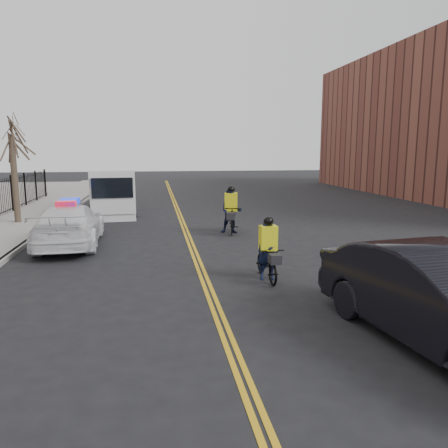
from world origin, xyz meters
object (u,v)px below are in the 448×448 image
police_cruiser (70,225)px  cyclist_far (231,215)px  dark_sedan (443,299)px  cyclist_near (268,258)px  cargo_van (113,192)px

police_cruiser → cyclist_far: (6.23, 1.50, 0.02)m
police_cruiser → dark_sedan: (8.06, -9.65, 0.12)m
cyclist_near → police_cruiser: bearing=137.5°
dark_sedan → cyclist_far: cyclist_far is taller
cargo_van → cyclist_near: bearing=-72.7°
police_cruiser → cargo_van: 7.92m
cyclist_near → cyclist_far: size_ratio=0.87×
police_cruiser → cyclist_far: size_ratio=2.62×
police_cruiser → cyclist_near: cyclist_near is taller
dark_sedan → cargo_van: size_ratio=0.90×
cargo_van → dark_sedan: bearing=-72.0°
cyclist_far → cyclist_near: bearing=-80.0°
police_cruiser → cargo_van: cargo_van is taller
police_cruiser → cyclist_near: size_ratio=3.00×
police_cruiser → dark_sedan: 12.57m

